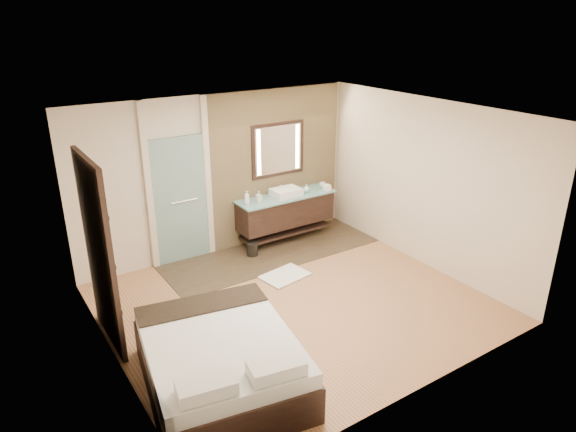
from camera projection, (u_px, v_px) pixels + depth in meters
floor at (295, 303)px, 7.36m from camera, size 5.00×5.00×0.00m
tile_strip at (272, 252)px, 8.90m from camera, size 3.80×1.30×0.01m
stone_wall at (277, 165)px, 9.14m from camera, size 2.60×0.08×2.70m
vanity at (286, 210)px, 9.19m from camera, size 1.85×0.55×0.88m
mirror_unit at (278, 149)px, 8.98m from camera, size 1.06×0.04×0.96m
frosted_door at (180, 195)px, 8.26m from camera, size 1.10×0.12×2.70m
shoji_partition at (100, 253)px, 6.13m from camera, size 0.06×1.20×2.40m
bed at (221, 361)px, 5.64m from camera, size 1.91×2.23×0.76m
bath_mat at (285, 276)px, 8.10m from camera, size 0.79×0.61×0.02m
waste_bin at (252, 249)px, 8.75m from camera, size 0.24×0.24×0.24m
tissue_box at (327, 187)px, 9.35m from camera, size 0.13×0.13×0.10m
soap_bottle_a at (247, 197)px, 8.65m from camera, size 0.11×0.11×0.23m
soap_bottle_b at (259, 196)px, 8.75m from camera, size 0.09×0.09×0.19m
soap_bottle_c at (307, 188)px, 9.23m from camera, size 0.15×0.15×0.15m
cup at (323, 185)px, 9.49m from camera, size 0.12×0.12×0.09m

